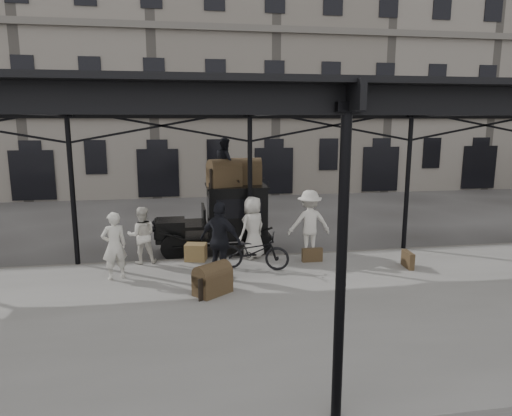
{
  "coord_description": "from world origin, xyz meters",
  "views": [
    {
      "loc": [
        -2.02,
        -11.2,
        4.19
      ],
      "look_at": [
        0.11,
        1.6,
        1.7
      ],
      "focal_mm": 32.0,
      "sensor_mm": 36.0,
      "label": 1
    }
  ],
  "objects_px": {
    "bicycle": "(254,251)",
    "steamer_trunk_platform": "(213,281)",
    "porter_left": "(114,246)",
    "porter_official": "(221,241)",
    "steamer_trunk_roof_near": "(224,175)",
    "taxi": "(227,215)"
  },
  "relations": [
    {
      "from": "bicycle",
      "to": "steamer_trunk_roof_near",
      "type": "xyz_separation_m",
      "value": [
        -0.59,
        2.09,
        1.87
      ]
    },
    {
      "from": "bicycle",
      "to": "porter_official",
      "type": "bearing_deg",
      "value": 138.2
    },
    {
      "from": "taxi",
      "to": "porter_official",
      "type": "height_order",
      "value": "taxi"
    },
    {
      "from": "bicycle",
      "to": "steamer_trunk_platform",
      "type": "xyz_separation_m",
      "value": [
        -1.26,
        -1.64,
        -0.2
      ]
    },
    {
      "from": "porter_left",
      "to": "bicycle",
      "type": "xyz_separation_m",
      "value": [
        3.66,
        0.18,
        -0.37
      ]
    },
    {
      "from": "taxi",
      "to": "porter_left",
      "type": "relative_size",
      "value": 2.07
    },
    {
      "from": "steamer_trunk_roof_near",
      "to": "porter_official",
      "type": "bearing_deg",
      "value": -117.04
    },
    {
      "from": "porter_left",
      "to": "steamer_trunk_platform",
      "type": "bearing_deg",
      "value": 126.63
    },
    {
      "from": "porter_official",
      "to": "bicycle",
      "type": "bearing_deg",
      "value": -112.44
    },
    {
      "from": "steamer_trunk_roof_near",
      "to": "steamer_trunk_platform",
      "type": "bearing_deg",
      "value": -119.22
    },
    {
      "from": "porter_left",
      "to": "bicycle",
      "type": "distance_m",
      "value": 3.69
    },
    {
      "from": "porter_official",
      "to": "steamer_trunk_roof_near",
      "type": "relative_size",
      "value": 2.07
    },
    {
      "from": "steamer_trunk_roof_near",
      "to": "bicycle",
      "type": "bearing_deg",
      "value": -93.37
    },
    {
      "from": "porter_official",
      "to": "steamer_trunk_platform",
      "type": "bearing_deg",
      "value": 111.21
    },
    {
      "from": "taxi",
      "to": "steamer_trunk_roof_near",
      "type": "xyz_separation_m",
      "value": [
        -0.08,
        -0.25,
        1.33
      ]
    },
    {
      "from": "steamer_trunk_roof_near",
      "to": "steamer_trunk_platform",
      "type": "distance_m",
      "value": 4.32
    },
    {
      "from": "taxi",
      "to": "steamer_trunk_platform",
      "type": "distance_m",
      "value": 4.12
    },
    {
      "from": "bicycle",
      "to": "taxi",
      "type": "bearing_deg",
      "value": 29.53
    },
    {
      "from": "bicycle",
      "to": "steamer_trunk_roof_near",
      "type": "bearing_deg",
      "value": 33.0
    },
    {
      "from": "porter_left",
      "to": "porter_official",
      "type": "height_order",
      "value": "porter_official"
    },
    {
      "from": "steamer_trunk_platform",
      "to": "bicycle",
      "type": "bearing_deg",
      "value": 15.06
    },
    {
      "from": "porter_left",
      "to": "porter_official",
      "type": "bearing_deg",
      "value": 149.58
    }
  ]
}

